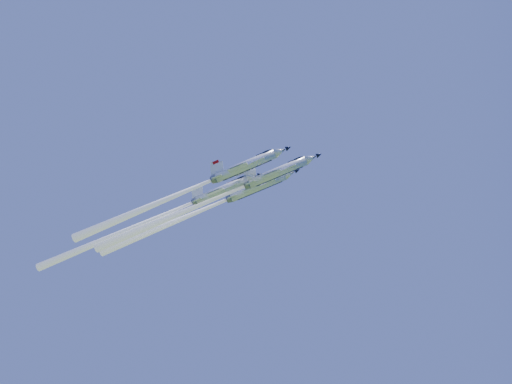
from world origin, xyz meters
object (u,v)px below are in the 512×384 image
(jet_left, at_px, (204,209))
(jet_right, at_px, (187,191))
(jet_slot, at_px, (154,219))
(jet_lead, at_px, (213,199))

(jet_left, height_order, jet_right, jet_right)
(jet_left, xyz_separation_m, jet_slot, (-8.17, -8.39, -3.51))
(jet_left, bearing_deg, jet_slot, -55.61)
(jet_lead, xyz_separation_m, jet_left, (-4.84, 6.60, -0.23))
(jet_right, xyz_separation_m, jet_slot, (-10.11, 5.44, -3.97))
(jet_left, xyz_separation_m, jet_right, (1.94, -13.83, 0.45))
(jet_right, relative_size, jet_slot, 0.94)
(jet_left, distance_m, jet_right, 13.97)
(jet_left, relative_size, jet_right, 1.02)
(jet_lead, bearing_deg, jet_right, -33.23)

